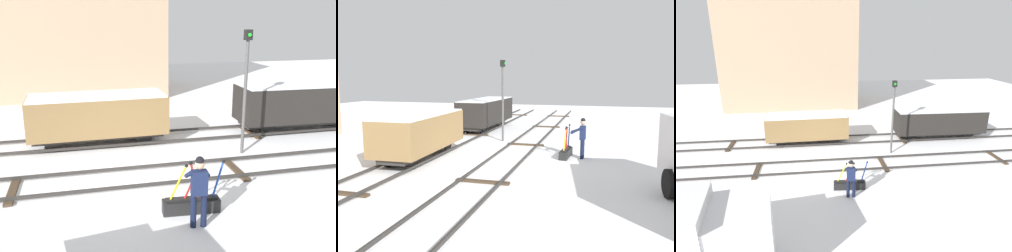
# 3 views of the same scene
# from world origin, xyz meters

# --- Properties ---
(ground_plane) EXTENTS (60.00, 60.00, 0.00)m
(ground_plane) POSITION_xyz_m (0.00, 0.00, 0.00)
(ground_plane) COLOR white
(track_main_line) EXTENTS (44.00, 1.94, 0.18)m
(track_main_line) POSITION_xyz_m (0.00, 0.00, 0.11)
(track_main_line) COLOR #2D2B28
(track_main_line) RESTS_ON ground_plane
(track_siding_near) EXTENTS (44.00, 1.94, 0.18)m
(track_siding_near) POSITION_xyz_m (0.00, 3.88, 0.11)
(track_siding_near) COLOR #2D2B28
(track_siding_near) RESTS_ON ground_plane
(switch_lever_frame) EXTENTS (1.65, 0.48, 1.43)m
(switch_lever_frame) POSITION_xyz_m (1.25, -2.38, 0.25)
(switch_lever_frame) COLOR black
(switch_lever_frame) RESTS_ON ground_plane
(rail_worker) EXTENTS (0.57, 0.68, 1.83)m
(rail_worker) POSITION_xyz_m (1.21, -3.08, 1.05)
(rail_worker) COLOR #111831
(rail_worker) RESTS_ON ground_plane
(signal_post) EXTENTS (0.24, 0.32, 4.55)m
(signal_post) POSITION_xyz_m (4.45, 1.52, 2.73)
(signal_post) COLOR #4C4C4C
(signal_post) RESTS_ON ground_plane
(apartment_building) EXTENTS (13.10, 7.13, 10.88)m
(apartment_building) POSITION_xyz_m (-2.25, 15.67, 5.45)
(apartment_building) COLOR tan
(apartment_building) RESTS_ON ground_plane
(freight_car_mid_siding) EXTENTS (6.33, 2.12, 2.10)m
(freight_car_mid_siding) POSITION_xyz_m (8.56, 3.88, 1.23)
(freight_car_mid_siding) COLOR #2D2B28
(freight_car_mid_siding) RESTS_ON ground_plane
(freight_car_back_track) EXTENTS (5.42, 2.13, 2.03)m
(freight_car_back_track) POSITION_xyz_m (-0.74, 3.88, 1.20)
(freight_car_back_track) COLOR #2D2B28
(freight_car_back_track) RESTS_ON ground_plane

